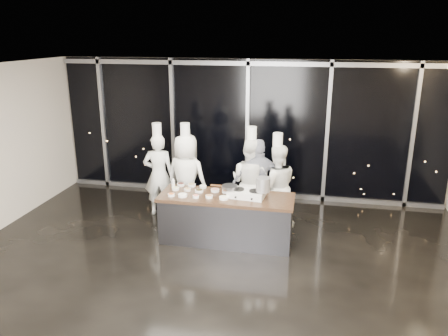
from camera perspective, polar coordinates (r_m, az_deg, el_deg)
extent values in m
plane|color=black|center=(7.56, -1.06, -12.46)|extent=(9.00, 9.00, 0.00)
cube|color=beige|center=(10.24, 3.16, 5.12)|extent=(9.00, 0.02, 3.20)
cube|color=beige|center=(3.89, -12.97, -16.72)|extent=(9.00, 0.02, 3.20)
cube|color=white|center=(6.59, -1.22, 12.50)|extent=(9.00, 7.00, 0.02)
cube|color=black|center=(10.18, 3.11, 5.05)|extent=(8.90, 0.04, 3.18)
cube|color=gray|center=(9.92, 3.21, 13.49)|extent=(8.90, 0.08, 0.10)
cube|color=gray|center=(10.57, 2.93, -3.25)|extent=(8.90, 0.08, 0.10)
cube|color=gray|center=(11.22, -15.51, 5.60)|extent=(0.08, 0.08, 3.20)
cube|color=gray|center=(10.54, -6.70, 5.38)|extent=(0.08, 0.08, 3.20)
cube|color=gray|center=(10.13, 3.07, 5.00)|extent=(0.08, 0.08, 3.20)
cube|color=gray|center=(10.03, 13.32, 4.43)|extent=(0.08, 0.08, 3.20)
cube|color=gray|center=(10.26, 23.42, 3.74)|extent=(0.08, 0.08, 3.20)
cube|color=#38383D|center=(8.15, 0.30, -6.82)|extent=(2.40, 0.80, 0.84)
cube|color=#402D1B|center=(7.98, 0.31, -3.87)|extent=(2.46, 0.86, 0.06)
cube|color=silver|center=(7.92, 2.96, -3.37)|extent=(0.68, 0.46, 0.12)
cylinder|color=black|center=(7.93, 1.87, -2.77)|extent=(0.24, 0.24, 0.02)
cylinder|color=black|center=(7.86, 4.09, -3.01)|extent=(0.24, 0.24, 0.02)
cylinder|color=black|center=(7.77, 1.51, -3.84)|extent=(0.04, 0.02, 0.04)
cylinder|color=black|center=(7.70, 3.64, -4.07)|extent=(0.04, 0.02, 0.04)
cylinder|color=slate|center=(7.95, 0.75, -2.47)|extent=(0.32, 0.32, 0.05)
cube|color=#4C2B14|center=(8.02, -0.96, -2.23)|extent=(0.21, 0.05, 0.02)
cylinder|color=#A5A5A7|center=(7.79, 5.12, -2.16)|extent=(0.28, 0.28, 0.26)
cylinder|color=white|center=(8.01, -6.90, -3.51)|extent=(0.12, 0.12, 0.04)
cylinder|color=#CB5B21|center=(8.01, -6.90, -3.40)|extent=(0.10, 0.10, 0.01)
cylinder|color=white|center=(8.31, -6.34, -2.71)|extent=(0.14, 0.14, 0.04)
cylinder|color=beige|center=(8.31, -6.35, -2.60)|extent=(0.12, 0.12, 0.01)
cylinder|color=white|center=(8.54, -5.66, -2.14)|extent=(0.15, 0.15, 0.04)
cylinder|color=black|center=(8.53, -5.67, -2.04)|extent=(0.12, 0.12, 0.01)
cylinder|color=white|center=(7.97, -5.43, -3.57)|extent=(0.17, 0.17, 0.04)
cylinder|color=white|center=(7.97, -5.43, -3.46)|extent=(0.14, 0.14, 0.01)
cylinder|color=white|center=(8.24, -4.79, -2.84)|extent=(0.13, 0.13, 0.04)
cylinder|color=tan|center=(8.24, -4.79, -2.73)|extent=(0.11, 0.11, 0.01)
cylinder|color=white|center=(8.48, -4.25, -2.25)|extent=(0.15, 0.15, 0.04)
cylinder|color=olive|center=(8.47, -4.25, -2.15)|extent=(0.12, 0.12, 0.01)
cylinder|color=white|center=(7.89, -3.70, -3.74)|extent=(0.11, 0.11, 0.04)
cylinder|color=#DF705C|center=(7.89, -3.70, -3.63)|extent=(0.09, 0.09, 0.01)
cylinder|color=white|center=(8.17, -3.27, -3.00)|extent=(0.16, 0.16, 0.04)
cylinder|color=black|center=(8.16, -3.28, -2.89)|extent=(0.13, 0.13, 0.01)
cylinder|color=white|center=(8.38, -2.75, -2.45)|extent=(0.13, 0.13, 0.04)
cylinder|color=white|center=(8.38, -2.75, -2.34)|extent=(0.11, 0.11, 0.01)
cylinder|color=white|center=(7.88, -1.94, -3.75)|extent=(0.13, 0.13, 0.04)
cylinder|color=#B87D49|center=(7.88, -1.94, -3.64)|extent=(0.11, 0.11, 0.01)
cylinder|color=white|center=(8.18, -1.18, -2.94)|extent=(0.16, 0.16, 0.04)
cylinder|color=#B9726A|center=(8.18, -1.18, -2.83)|extent=(0.13, 0.13, 0.01)
cylinder|color=white|center=(7.81, -0.02, -3.93)|extent=(0.17, 0.17, 0.04)
cylinder|color=beige|center=(7.81, -0.02, -3.81)|extent=(0.14, 0.14, 0.01)
cylinder|color=white|center=(8.12, 0.27, -3.08)|extent=(0.15, 0.15, 0.04)
cylinder|color=#986045|center=(8.12, 0.27, -2.97)|extent=(0.12, 0.12, 0.01)
cylinder|color=silver|center=(8.34, -6.63, -2.20)|extent=(0.06, 0.06, 0.17)
cone|color=silver|center=(8.30, -6.66, -1.45)|extent=(0.05, 0.05, 0.06)
imported|color=white|center=(9.30, -8.50, -0.88)|extent=(0.71, 0.53, 1.76)
cylinder|color=white|center=(9.05, -8.78, 5.03)|extent=(0.22, 0.22, 0.26)
imported|color=white|center=(8.95, -4.93, -1.29)|extent=(0.98, 0.74, 1.82)
cylinder|color=white|center=(8.69, -5.10, 5.03)|extent=(0.22, 0.22, 0.26)
imported|color=white|center=(8.70, 3.51, -1.89)|extent=(1.08, 0.98, 1.80)
cylinder|color=white|center=(8.42, 3.64, 4.55)|extent=(0.25, 0.25, 0.26)
imported|color=#151E3C|center=(8.64, 4.54, -2.05)|extent=(1.13, 0.68, 1.79)
imported|color=white|center=(8.67, 6.82, -2.40)|extent=(0.97, 0.85, 1.69)
cylinder|color=white|center=(8.40, 7.04, 3.69)|extent=(0.24, 0.24, 0.26)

